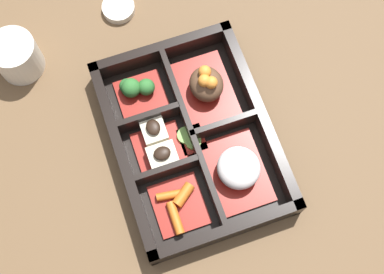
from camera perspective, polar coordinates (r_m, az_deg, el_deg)
The scene contains 11 objects.
ground_plane at distance 0.78m, azimuth 0.00°, elevation -0.58°, with size 3.00×3.00×0.00m, color brown.
bento_base at distance 0.77m, azimuth 0.00°, elevation -0.47°, with size 0.30×0.22×0.01m.
bento_rim at distance 0.75m, azimuth -0.17°, elevation -0.08°, with size 0.30×0.22×0.05m.
bowl_stew at distance 0.77m, azimuth 1.53°, elevation 5.55°, with size 0.11×0.08×0.06m.
bowl_rice at distance 0.74m, azimuth 4.97°, elevation -3.41°, with size 0.11×0.08×0.04m.
bowl_greens at distance 0.78m, azimuth -5.91°, elevation 5.02°, with size 0.07×0.07×0.03m.
bowl_tofu at distance 0.75m, azimuth -3.61°, elevation -0.75°, with size 0.08×0.07×0.03m.
bowl_carrots at distance 0.74m, azimuth -1.47°, elevation -7.19°, with size 0.08×0.07×0.02m.
bowl_pickles at distance 0.76m, azimuth -0.24°, elevation -0.19°, with size 0.04×0.04×0.01m.
tea_cup at distance 0.83m, azimuth -18.22°, elevation 8.23°, with size 0.07×0.07×0.06m.
sauce_dish at distance 0.87m, azimuth -7.85°, elevation 13.46°, with size 0.05×0.05×0.01m.
Camera 1 is at (0.22, -0.08, 0.74)m, focal length 50.00 mm.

